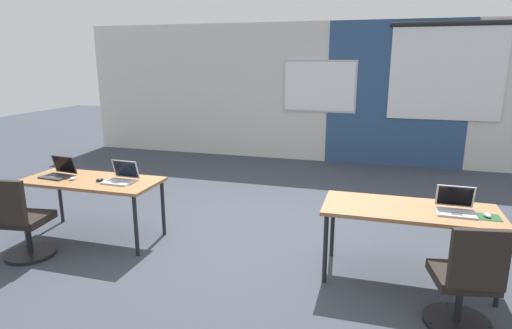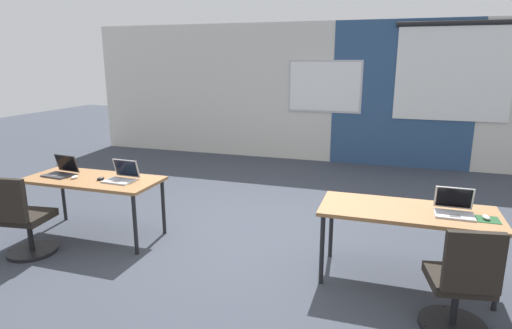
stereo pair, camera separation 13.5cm
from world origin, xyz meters
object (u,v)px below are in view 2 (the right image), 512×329
Objects in this scene: laptop_near_left_end at (61,171)px; mouse_near_left_end at (74,177)px; laptop_near_right_end at (454,209)px; desk_near_left at (93,183)px; mouse_near_left_inner at (101,179)px; mouse_near_right_end at (486,217)px; desk_near_right at (408,216)px; chair_near_right_end at (460,289)px; laptop_near_left_inner at (122,176)px; chair_near_left_end at (24,223)px.

laptop_near_left_end is 0.27m from mouse_near_left_end.
laptop_near_right_end is at bearing 1.13° from mouse_near_left_end.
mouse_near_left_end reaches higher than desk_near_left.
desk_near_left is at bearing 164.27° from mouse_near_left_inner.
mouse_near_right_end is at bearing -0.30° from mouse_near_left_inner.
desk_near_right is at bearing 174.61° from mouse_near_right_end.
chair_near_right_end is 4.15m from mouse_near_left_end.
desk_near_left is 14.57× the size of mouse_near_left_inner.
laptop_near_left_end is at bearing -176.25° from laptop_near_left_inner.
mouse_near_right_end is 0.81m from chair_near_right_end.
mouse_near_right_end is (0.64, -0.06, 0.08)m from desk_near_right.
chair_near_left_end is (-3.87, -0.70, -0.28)m from desk_near_right.
desk_near_left is 4.65× the size of laptop_near_left_inner.
chair_near_left_end is at bearing -169.81° from desk_near_right.
laptop_near_left_end is (-0.59, 0.04, 0.03)m from mouse_near_left_inner.
mouse_near_right_end is 0.12× the size of chair_near_left_end.
laptop_near_left_inner reaches higher than mouse_near_left_end.
laptop_near_left_inner and laptop_near_right_end have the same top height.
chair_near_left_end is at bearing -127.89° from mouse_near_left_inner.
laptop_near_left_inner and laptop_near_left_end have the same top height.
desk_near_right is 4.79× the size of laptop_near_right_end.
desk_near_left is 3.50m from desk_near_right.
mouse_near_left_end is (0.26, -0.08, -0.03)m from laptop_near_left_end.
desk_near_left is at bearing -125.49° from chair_near_left_end.
chair_near_right_end is (-0.00, -0.75, -0.39)m from laptop_near_right_end.
laptop_near_right_end reaches higher than mouse_near_right_end.
chair_near_left_end is (-4.26, 0.05, 0.00)m from chair_near_right_end.
laptop_near_right_end is 0.36× the size of chair_near_left_end.
chair_near_right_end reaches higher than desk_near_right.
laptop_near_left_inner is 0.37× the size of chair_near_right_end.
laptop_near_left_inner is (0.39, 0.02, 0.11)m from desk_near_left.
mouse_near_right_end is (3.75, -0.08, -0.03)m from laptop_near_left_inner.
laptop_near_left_end is (-4.34, 0.75, 0.39)m from chair_near_right_end.
laptop_near_left_end is at bearing -179.26° from laptop_near_right_end.
chair_near_left_end is at bearing -10.52° from chair_near_right_end.
desk_near_left is 0.84m from chair_near_left_end.
laptop_near_left_inner is at bearing 12.68° from mouse_near_left_inner.
mouse_near_right_end is at bearing -120.10° from chair_near_right_end.
mouse_near_right_end reaches higher than mouse_near_left_inner.
chair_near_right_end is 2.57× the size of laptop_near_left_end.
laptop_near_left_inner reaches higher than desk_near_right.
mouse_near_right_end is 0.12× the size of chair_near_right_end.
mouse_near_left_inner is at bearing -15.73° from desk_near_left.
laptop_near_left_inner is at bearing 179.70° from desk_near_right.
laptop_near_left_end is (-3.95, 0.00, 0.11)m from desk_near_right.
mouse_near_left_end is at bearing -157.64° from desk_near_left.
laptop_near_right_end reaches higher than desk_near_right.
chair_near_left_end is at bearing -106.14° from mouse_near_left_end.
chair_near_right_end reaches higher than mouse_near_left_inner.
desk_near_left is at bearing -179.22° from laptop_near_right_end.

